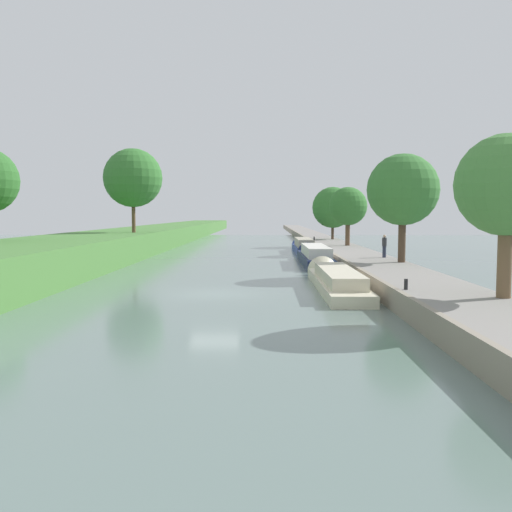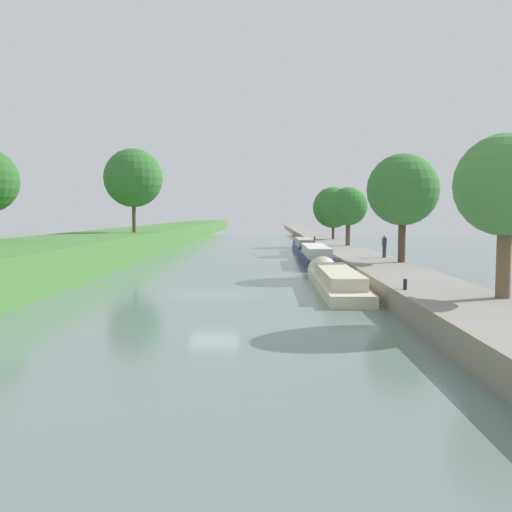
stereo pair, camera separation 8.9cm
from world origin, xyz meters
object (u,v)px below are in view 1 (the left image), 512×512
at_px(narrowboat_cream, 334,279).
at_px(mooring_bollard_far, 314,239).
at_px(mooring_bollard_near, 406,284).
at_px(narrowboat_blue, 303,246).
at_px(person_walking, 384,246).
at_px(narrowboat_navy, 314,256).

bearing_deg(narrowboat_cream, mooring_bollard_far, 86.74).
bearing_deg(mooring_bollard_near, mooring_bollard_far, 90.00).
distance_m(narrowboat_blue, person_walking, 20.45).
relative_size(narrowboat_cream, mooring_bollard_near, 30.62).
xyz_separation_m(mooring_bollard_near, mooring_bollard_far, (0.00, 43.12, 0.00)).
height_order(narrowboat_cream, narrowboat_blue, narrowboat_blue).
distance_m(narrowboat_cream, mooring_bollard_far, 35.47).
relative_size(narrowboat_cream, narrowboat_blue, 1.07).
distance_m(narrowboat_cream, mooring_bollard_near, 8.00).
bearing_deg(person_walking, narrowboat_blue, 102.79).
bearing_deg(person_walking, mooring_bollard_near, -99.17).
height_order(mooring_bollard_near, mooring_bollard_far, same).
xyz_separation_m(narrowboat_blue, mooring_bollard_far, (1.73, 5.94, 0.57)).
relative_size(mooring_bollard_near, mooring_bollard_far, 1.00).
xyz_separation_m(narrowboat_cream, narrowboat_blue, (0.29, 29.47, 0.13)).
relative_size(narrowboat_cream, person_walking, 8.30).
bearing_deg(narrowboat_navy, mooring_bollard_far, 84.89).
bearing_deg(mooring_bollard_near, narrowboat_blue, 92.67).
distance_m(mooring_bollard_near, mooring_bollard_far, 43.12).
distance_m(narrowboat_cream, person_walking, 10.78).
distance_m(narrowboat_navy, narrowboat_blue, 14.38).
xyz_separation_m(narrowboat_navy, mooring_bollard_far, (1.82, 20.32, 0.53)).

